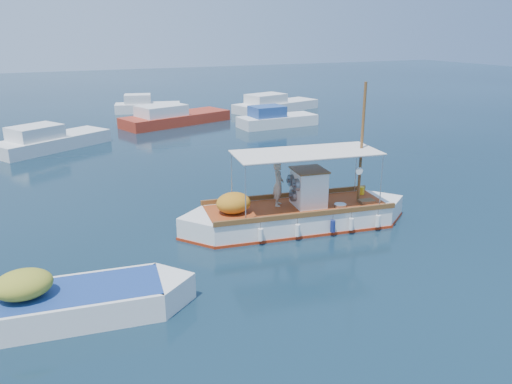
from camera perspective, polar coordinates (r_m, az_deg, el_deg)
name	(u,v)px	position (r m, az deg, el deg)	size (l,w,h in m)	color
ground	(286,230)	(18.67, 3.43, -4.31)	(160.00, 160.00, 0.00)	black
fishing_caique	(295,215)	(18.78, 4.52, -2.59)	(8.92, 3.40, 5.50)	white
dinghy	(61,306)	(14.05, -21.40, -12.05)	(6.83, 2.54, 1.68)	white
bg_boat_nw	(49,142)	(33.45, -22.56, 5.35)	(7.29, 5.63, 1.80)	silver
bg_boat_n	(173,118)	(39.73, -9.46, 8.33)	(9.07, 5.26, 1.80)	#A52E1B
bg_boat_ne	(275,120)	(38.47, 2.21, 8.24)	(6.15, 2.50, 1.80)	silver
bg_boat_e	(274,106)	(45.83, 2.06, 9.85)	(8.65, 4.65, 1.80)	silver
bg_boat_far_n	(146,107)	(46.17, -12.47, 9.50)	(5.97, 3.28, 1.80)	silver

